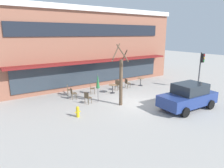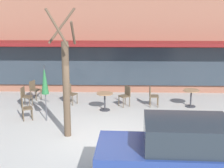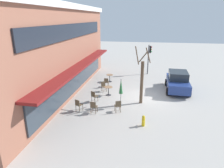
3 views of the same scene
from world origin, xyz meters
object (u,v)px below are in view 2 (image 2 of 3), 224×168
cafe_table_near_wall (191,95)px  street_tree (66,83)px  cafe_table_streetside (105,99)px  cafe_chair_2 (126,95)px  cafe_chair_3 (25,107)px  parked_sedan (181,153)px  cafe_chair_5 (34,89)px  patio_umbrella_green_folded (45,80)px  cafe_chair_1 (25,95)px  cafe_chair_4 (152,95)px  cafe_chair_0 (70,93)px

cafe_table_near_wall → street_tree: 6.14m
cafe_table_streetside → cafe_chair_2: 1.08m
cafe_chair_3 → parked_sedan: (5.29, -4.68, 0.35)m
street_tree → cafe_chair_5: bearing=117.3°
patio_umbrella_green_folded → street_tree: street_tree is taller
cafe_chair_5 → patio_umbrella_green_folded: bearing=-67.7°
patio_umbrella_green_folded → cafe_chair_2: size_ratio=2.47×
street_tree → cafe_chair_1: bearing=126.5°
cafe_chair_4 → cafe_chair_5: size_ratio=1.00×
patio_umbrella_green_folded → street_tree: bearing=-54.1°
cafe_table_near_wall → cafe_chair_0: bearing=177.2°
cafe_chair_4 → cafe_chair_5: bearing=170.5°
cafe_chair_5 → street_tree: street_tree is taller
cafe_table_near_wall → cafe_chair_4: 1.70m
cafe_chair_5 → parked_sedan: (5.62, -7.45, 0.35)m
cafe_table_near_wall → cafe_chair_2: size_ratio=0.85×
patio_umbrella_green_folded → parked_sedan: patio_umbrella_green_folded is taller
street_tree → cafe_table_near_wall: bearing=34.5°
cafe_chair_4 → street_tree: street_tree is taller
cafe_table_streetside → cafe_chair_4: (2.07, 0.60, 0.01)m
cafe_chair_0 → street_tree: (0.43, -3.65, 1.36)m
parked_sedan → street_tree: street_tree is taller
cafe_table_near_wall → cafe_table_streetside: 3.81m
cafe_chair_3 → street_tree: (1.90, -1.53, 1.36)m
cafe_chair_1 → cafe_chair_5: size_ratio=1.00×
cafe_table_near_wall → cafe_chair_4: bearing=179.7°
cafe_table_streetside → street_tree: (-1.17, -2.80, 1.37)m
cafe_table_near_wall → cafe_table_streetside: (-3.76, -0.59, 0.00)m
cafe_chair_2 → parked_sedan: size_ratio=0.21×
cafe_table_streetside → cafe_chair_3: bearing=-157.6°
cafe_chair_3 → cafe_chair_5: size_ratio=1.00×
cafe_table_streetside → cafe_chair_1: (-3.52, 0.37, 0.01)m
cafe_chair_2 → parked_sedan: (1.33, -6.55, 0.35)m
cafe_chair_5 → cafe_chair_1: bearing=-96.1°
cafe_chair_2 → cafe_chair_4: same height
cafe_table_streetside → parked_sedan: bearing=-69.5°
cafe_chair_5 → cafe_chair_4: bearing=-9.5°
patio_umbrella_green_folded → cafe_chair_3: bearing=174.4°
cafe_chair_1 → street_tree: bearing=-53.5°
cafe_chair_0 → cafe_chair_4: bearing=-3.9°
cafe_chair_1 → cafe_chair_0: bearing=14.0°
cafe_table_streetside → street_tree: bearing=-112.7°
cafe_chair_2 → cafe_chair_4: (1.17, -0.01, 0.00)m
cafe_table_near_wall → cafe_chair_3: (-6.84, -1.85, 0.01)m
cafe_table_near_wall → cafe_chair_4: (-1.70, 0.01, 0.01)m
cafe_chair_0 → cafe_chair_4: (3.67, -0.25, 0.00)m
cafe_table_streetside → cafe_chair_1: cafe_chair_1 is taller
cafe_chair_0 → cafe_chair_4: size_ratio=1.00×
cafe_chair_3 → cafe_chair_4: bearing=19.9°
cafe_chair_0 → cafe_chair_5: bearing=159.9°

